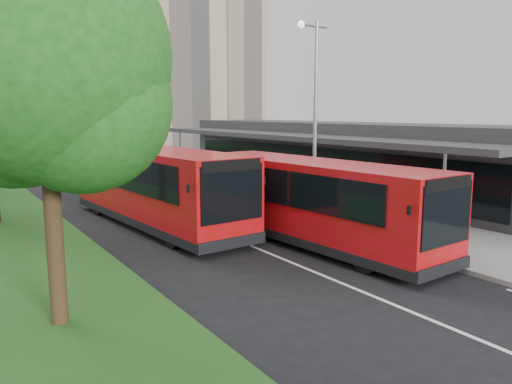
% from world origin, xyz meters
% --- Properties ---
extents(ground, '(120.00, 120.00, 0.00)m').
position_xyz_m(ground, '(0.00, 0.00, 0.00)').
color(ground, black).
rests_on(ground, ground).
extents(pavement, '(5.00, 80.00, 0.15)m').
position_xyz_m(pavement, '(6.00, 20.00, 0.07)').
color(pavement, gray).
rests_on(pavement, ground).
extents(lane_centre_line, '(0.12, 70.00, 0.01)m').
position_xyz_m(lane_centre_line, '(0.00, 15.00, 0.01)').
color(lane_centre_line, silver).
rests_on(lane_centre_line, ground).
extents(kerb_dashes, '(0.12, 56.00, 0.01)m').
position_xyz_m(kerb_dashes, '(3.30, 19.00, 0.01)').
color(kerb_dashes, silver).
rests_on(kerb_dashes, ground).
extents(office_block, '(22.00, 12.00, 18.00)m').
position_xyz_m(office_block, '(14.00, 42.00, 9.00)').
color(office_block, tan).
rests_on(office_block, ground).
extents(station_building, '(7.70, 26.00, 4.00)m').
position_xyz_m(station_building, '(10.86, 8.00, 2.04)').
color(station_building, '#2A2A2C').
rests_on(station_building, ground).
extents(tree_near, '(5.12, 5.12, 8.23)m').
position_xyz_m(tree_near, '(-7.01, -2.95, 5.32)').
color(tree_near, '#332414').
rests_on(tree_near, ground).
extents(lamp_post_near, '(1.44, 0.28, 8.00)m').
position_xyz_m(lamp_post_near, '(4.12, 2.00, 4.72)').
color(lamp_post_near, '#919399').
rests_on(lamp_post_near, pavement).
extents(lamp_post_far, '(1.44, 0.28, 8.00)m').
position_xyz_m(lamp_post_far, '(4.12, 22.00, 4.72)').
color(lamp_post_far, '#919399').
rests_on(lamp_post_far, pavement).
extents(bus_main, '(3.31, 10.48, 2.92)m').
position_xyz_m(bus_main, '(1.99, -0.64, 1.50)').
color(bus_main, red).
rests_on(bus_main, ground).
extents(bus_second, '(3.62, 11.25, 3.14)m').
position_xyz_m(bus_second, '(-1.52, 5.13, 1.61)').
color(bus_second, red).
rests_on(bus_second, ground).
extents(litter_bin, '(0.70, 0.70, 1.03)m').
position_xyz_m(litter_bin, '(5.23, 10.55, 0.66)').
color(litter_bin, '#382317').
rests_on(litter_bin, pavement).
extents(bollard, '(0.21, 0.21, 1.01)m').
position_xyz_m(bollard, '(4.56, 18.19, 0.65)').
color(bollard, '#DDC30B').
rests_on(bollard, pavement).
extents(car_near, '(2.56, 3.73, 1.18)m').
position_xyz_m(car_near, '(1.54, 37.07, 0.59)').
color(car_near, '#5E170D').
rests_on(car_near, ground).
extents(car_far, '(1.97, 3.30, 1.03)m').
position_xyz_m(car_far, '(-1.04, 43.64, 0.51)').
color(car_far, navy).
rests_on(car_far, ground).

